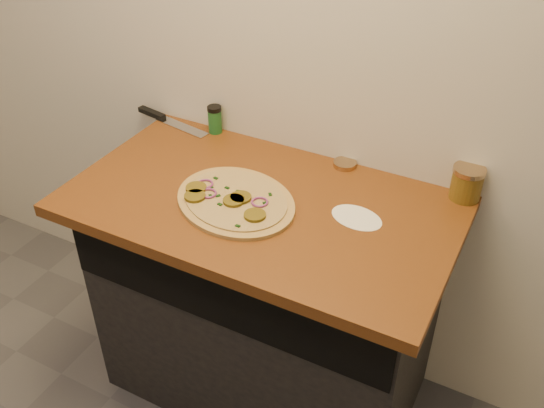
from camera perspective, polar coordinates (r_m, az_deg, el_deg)
The scene contains 8 objects.
cabinet at distance 2.19m, azimuth -0.50°, elevation -9.28°, with size 1.10×0.60×0.86m, color black.
countertop at distance 1.88m, azimuth -1.00°, elevation -0.06°, with size 1.20×0.70×0.04m, color brown.
pizza at distance 1.85m, azimuth -3.55°, elevation 0.35°, with size 0.52×0.52×0.03m.
chefs_knife at distance 2.34m, azimuth -9.97°, elevation 7.85°, with size 0.34×0.09×0.02m.
mason_jar_lid at distance 2.04m, azimuth 6.87°, elevation 3.77°, with size 0.08×0.08×0.02m, color tan.
salsa_jar at distance 1.94m, azimuth 17.87°, elevation 1.91°, with size 0.10×0.10×0.11m.
spice_shaker at distance 2.22m, azimuth -5.40°, elevation 7.94°, with size 0.05×0.05×0.10m.
flour_spill at distance 1.80m, azimuth 7.97°, elevation -1.27°, with size 0.16×0.16×0.00m, color white.
Camera 1 is at (0.74, 0.08, 1.97)m, focal length 40.00 mm.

